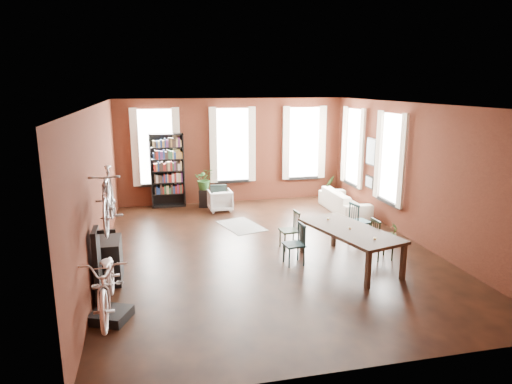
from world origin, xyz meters
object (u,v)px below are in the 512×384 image
object	(u,v)px
dining_chair_d	(360,221)
dining_chair_b	(289,230)
white_armchair	(220,199)
bike_trainer	(111,315)
console_table	(110,260)
cream_sofa	(345,198)
bookshelf	(168,171)
dining_table	(349,247)
dining_chair_c	(382,239)
bicycle_floor	(106,254)
plant_stand	(204,198)
dining_chair_a	(294,244)

from	to	relation	value
dining_chair_d	dining_chair_b	bearing A→B (deg)	85.61
dining_chair_d	white_armchair	size ratio (longest dim) A/B	1.33
bike_trainer	console_table	size ratio (longest dim) A/B	0.68
cream_sofa	console_table	bearing A→B (deg)	119.33
bookshelf	cream_sofa	xyz separation A→B (m)	(4.95, -1.70, -0.69)
dining_table	dining_chair_c	size ratio (longest dim) A/B	2.60
dining_chair_b	dining_chair_c	xyz separation A→B (m)	(1.72, -1.03, 0.01)
dining_table	dining_chair_c	xyz separation A→B (m)	(0.82, 0.17, 0.05)
console_table	bicycle_floor	xyz separation A→B (m)	(0.10, -1.59, 0.71)
console_table	plant_stand	distance (m)	5.41
dining_chair_a	white_armchair	bearing A→B (deg)	-173.52
dining_chair_c	plant_stand	bearing A→B (deg)	29.56
bike_trainer	plant_stand	distance (m)	6.82
dining_chair_d	plant_stand	bearing A→B (deg)	29.79
dining_chair_d	plant_stand	distance (m)	5.00
white_armchair	bookshelf	bearing A→B (deg)	-31.66
bike_trainer	dining_table	bearing A→B (deg)	15.46
dining_chair_d	bicycle_floor	bearing A→B (deg)	105.36
bookshelf	console_table	size ratio (longest dim) A/B	2.75
dining_chair_d	bike_trainer	world-z (taller)	dining_chair_d
dining_chair_c	console_table	xyz separation A→B (m)	(-5.49, 0.13, -0.04)
white_armchair	bike_trainer	bearing A→B (deg)	64.26
dining_chair_d	bicycle_floor	size ratio (longest dim) A/B	0.47
dining_chair_c	cream_sofa	size ratio (longest dim) A/B	0.42
dining_chair_a	bookshelf	bearing A→B (deg)	-160.81
bike_trainer	cream_sofa	bearing A→B (deg)	39.58
dining_chair_c	dining_chair_b	bearing A→B (deg)	56.43
dining_chair_b	dining_chair_c	world-z (taller)	dining_chair_c
dining_chair_a	white_armchair	world-z (taller)	dining_chair_a
white_armchair	bicycle_floor	xyz separation A→B (m)	(-2.62, -5.97, 0.77)
bookshelf	bike_trainer	world-z (taller)	bookshelf
dining_chair_a	cream_sofa	distance (m)	4.39
dining_chair_c	plant_stand	xyz separation A→B (m)	(-3.17, 5.02, -0.17)
dining_chair_c	bike_trainer	world-z (taller)	dining_chair_c
cream_sofa	bike_trainer	world-z (taller)	cream_sofa
cream_sofa	bike_trainer	distance (m)	7.95
cream_sofa	dining_chair_c	bearing A→B (deg)	168.43
bookshelf	dining_chair_c	bearing A→B (deg)	-51.74
dining_table	dining_chair_d	distance (m)	1.66
dining_chair_c	dining_chair_d	world-z (taller)	dining_chair_d
plant_stand	dining_chair_d	bearing A→B (deg)	-49.41
dining_chair_c	plant_stand	size ratio (longest dim) A/B	1.63
dining_table	bicycle_floor	distance (m)	4.80
dining_chair_d	bike_trainer	distance (m)	6.08
dining_chair_c	cream_sofa	world-z (taller)	dining_chair_c
dining_table	dining_chair_a	xyz separation A→B (m)	(-1.08, 0.30, 0.04)
console_table	white_armchair	bearing A→B (deg)	58.16
dining_table	dining_chair_d	xyz separation A→B (m)	(0.90, 1.40, 0.07)
bicycle_floor	bookshelf	bearing A→B (deg)	79.49
dining_chair_c	bookshelf	bearing A→B (deg)	35.54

